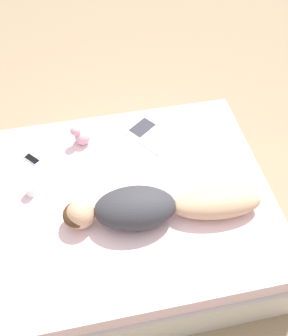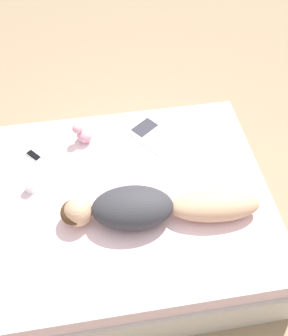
{
  "view_description": "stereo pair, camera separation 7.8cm",
  "coord_description": "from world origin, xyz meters",
  "px_view_note": "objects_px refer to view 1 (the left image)",
  "views": [
    {
      "loc": [
        -1.62,
        0.25,
        2.92
      ],
      "look_at": [
        0.19,
        -0.12,
        0.62
      ],
      "focal_mm": 42.0,
      "sensor_mm": 36.0,
      "label": 1
    },
    {
      "loc": [
        -1.64,
        0.17,
        2.92
      ],
      "look_at": [
        0.19,
        -0.12,
        0.62
      ],
      "focal_mm": 42.0,
      "sensor_mm": 36.0,
      "label": 2
    }
  ],
  "objects_px": {
    "open_magazine": "(151,133)",
    "person": "(154,207)",
    "coffee_mug": "(30,190)",
    "cell_phone": "(32,159)"
  },
  "relations": [
    {
      "from": "open_magazine",
      "to": "person",
      "type": "bearing_deg",
      "value": 132.3
    },
    {
      "from": "person",
      "to": "open_magazine",
      "type": "xyz_separation_m",
      "value": [
        0.78,
        -0.15,
        -0.1
      ]
    },
    {
      "from": "coffee_mug",
      "to": "open_magazine",
      "type": "bearing_deg",
      "value": -67.14
    },
    {
      "from": "open_magazine",
      "to": "coffee_mug",
      "type": "relative_size",
      "value": 4.52
    },
    {
      "from": "person",
      "to": "coffee_mug",
      "type": "xyz_separation_m",
      "value": [
        0.36,
        0.83,
        -0.06
      ]
    },
    {
      "from": "person",
      "to": "coffee_mug",
      "type": "bearing_deg",
      "value": 71.93
    },
    {
      "from": "coffee_mug",
      "to": "cell_phone",
      "type": "relative_size",
      "value": 0.71
    },
    {
      "from": "open_magazine",
      "to": "cell_phone",
      "type": "distance_m",
      "value": 0.97
    },
    {
      "from": "person",
      "to": "open_magazine",
      "type": "height_order",
      "value": "person"
    },
    {
      "from": "open_magazine",
      "to": "cell_phone",
      "type": "bearing_deg",
      "value": 58.29
    }
  ]
}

